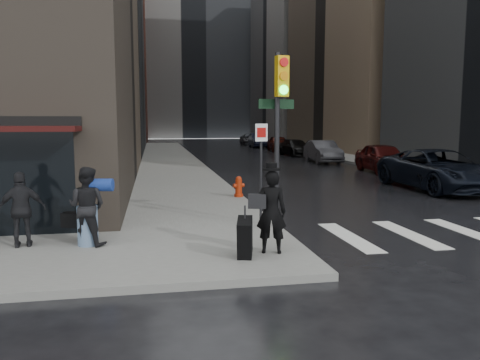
# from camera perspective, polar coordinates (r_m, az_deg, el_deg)

# --- Properties ---
(ground) EXTENTS (140.00, 140.00, 0.00)m
(ground) POSITION_cam_1_polar(r_m,az_deg,el_deg) (9.98, -3.45, -9.19)
(ground) COLOR black
(ground) RESTS_ON ground
(sidewalk_left) EXTENTS (4.00, 50.00, 0.15)m
(sidewalk_left) POSITION_cam_1_polar(r_m,az_deg,el_deg) (36.63, -8.68, 2.72)
(sidewalk_left) COLOR slate
(sidewalk_left) RESTS_ON ground
(sidewalk_right) EXTENTS (3.00, 50.00, 0.15)m
(sidewalk_right) POSITION_cam_1_polar(r_m,az_deg,el_deg) (39.44, 11.35, 2.97)
(sidewalk_right) COLOR slate
(sidewalk_right) RESTS_ON ground
(bldg_left_far) EXTENTS (22.00, 20.00, 26.00)m
(bldg_left_far) POSITION_cam_1_polar(r_m,az_deg,el_deg) (73.20, -20.41, 14.64)
(bldg_left_far) COLOR brown
(bldg_left_far) RESTS_ON ground
(bldg_right_far) EXTENTS (22.00, 20.00, 25.00)m
(bldg_right_far) POSITION_cam_1_polar(r_m,az_deg,el_deg) (73.42, 11.67, 14.51)
(bldg_right_far) COLOR slate
(bldg_right_far) RESTS_ON ground
(bldg_distant) EXTENTS (40.00, 12.00, 32.00)m
(bldg_distant) POSITION_cam_1_polar(r_m,az_deg,el_deg) (88.79, -6.00, 15.57)
(bldg_distant) COLOR slate
(bldg_distant) RESTS_ON ground
(man_overcoat) EXTENTS (1.16, 0.88, 1.87)m
(man_overcoat) POSITION_cam_1_polar(r_m,az_deg,el_deg) (9.39, 3.16, -4.37)
(man_overcoat) COLOR black
(man_overcoat) RESTS_ON ground
(man_jeans) EXTENTS (1.18, 0.95, 1.70)m
(man_jeans) POSITION_cam_1_polar(r_m,az_deg,el_deg) (10.56, -18.17, -3.04)
(man_jeans) COLOR black
(man_jeans) RESTS_ON ground
(man_greycoat) EXTENTS (1.00, 0.56, 1.61)m
(man_greycoat) POSITION_cam_1_polar(r_m,az_deg,el_deg) (10.93, -25.04, -3.28)
(man_greycoat) COLOR black
(man_greycoat) RESTS_ON ground
(traffic_light) EXTENTS (1.07, 0.58, 4.34)m
(traffic_light) POSITION_cam_1_polar(r_m,az_deg,el_deg) (11.71, 4.60, 7.82)
(traffic_light) COLOR black
(traffic_light) RESTS_ON ground
(fire_hydrant) EXTENTS (0.43, 0.32, 0.74)m
(fire_hydrant) POSITION_cam_1_polar(r_m,az_deg,el_deg) (16.66, -0.17, -0.93)
(fire_hydrant) COLOR #A8260A
(fire_hydrant) RESTS_ON ground
(parked_car_0) EXTENTS (2.82, 6.05, 1.68)m
(parked_car_0) POSITION_cam_1_polar(r_m,az_deg,el_deg) (21.01, 23.05, 1.16)
(parked_car_0) COLOR black
(parked_car_0) RESTS_ON ground
(parked_car_1) EXTENTS (2.36, 4.96, 1.64)m
(parked_car_1) POSITION_cam_1_polar(r_m,az_deg,el_deg) (27.32, 17.03, 2.60)
(parked_car_1) COLOR #3D0D0C
(parked_car_1) RESTS_ON ground
(parked_car_2) EXTENTS (1.93, 4.75, 1.53)m
(parked_car_2) POSITION_cam_1_polar(r_m,az_deg,el_deg) (33.07, 10.06, 3.43)
(parked_car_2) COLOR #3A3A3F
(parked_car_2) RESTS_ON ground
(parked_car_3) EXTENTS (2.21, 4.77, 1.35)m
(parked_car_3) POSITION_cam_1_polar(r_m,az_deg,el_deg) (39.50, 6.82, 3.93)
(parked_car_3) COLOR black
(parked_car_3) RESTS_ON ground
(parked_car_4) EXTENTS (2.15, 4.54, 1.50)m
(parked_car_4) POSITION_cam_1_polar(r_m,az_deg,el_deg) (46.05, 4.69, 4.49)
(parked_car_4) COLOR #44140D
(parked_car_4) RESTS_ON ground
(parked_car_5) EXTENTS (1.96, 4.84, 1.56)m
(parked_car_5) POSITION_cam_1_polar(r_m,az_deg,el_deg) (52.47, 2.23, 4.85)
(parked_car_5) COLOR black
(parked_car_5) RESTS_ON ground
(parked_car_6) EXTENTS (2.61, 5.03, 1.35)m
(parked_car_6) POSITION_cam_1_polar(r_m,az_deg,el_deg) (59.17, 1.25, 5.00)
(parked_car_6) COLOR #3C3D41
(parked_car_6) RESTS_ON ground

